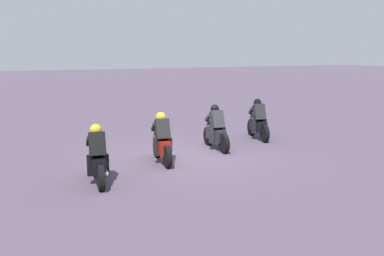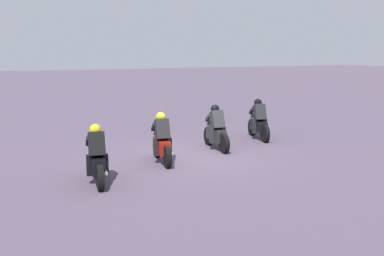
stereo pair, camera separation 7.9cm
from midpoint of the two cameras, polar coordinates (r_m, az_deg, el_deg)
name	(u,v)px [view 2 (the right image)]	position (r m, az deg, el deg)	size (l,w,h in m)	color
ground_plane	(192,156)	(14.96, 0.17, -3.45)	(120.00, 120.00, 0.00)	#504355
rider_lane_a	(259,122)	(17.88, 8.20, 0.66)	(2.03, 0.62, 1.51)	black
rider_lane_b	(216,131)	(15.95, 3.10, -0.35)	(2.04, 0.55, 1.51)	black
rider_lane_c	(162,142)	(14.11, -3.52, -1.69)	(2.04, 0.58, 1.51)	black
rider_lane_d	(97,159)	(12.19, -11.27, -3.70)	(2.04, 0.57, 1.51)	black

